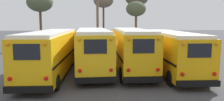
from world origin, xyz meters
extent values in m
plane|color=#424247|center=(0.00, 0.00, 0.00)|extent=(160.00, 160.00, 0.00)
cube|color=#EAAA0F|center=(-4.55, -1.14, 1.69)|extent=(2.74, 10.57, 2.72)
cube|color=white|center=(-4.55, -1.14, 3.15)|extent=(2.53, 10.14, 0.20)
cube|color=black|center=(-4.71, -6.42, 0.51)|extent=(2.47, 0.28, 0.36)
cube|color=black|center=(-4.71, -6.40, 2.44)|extent=(1.33, 0.07, 0.82)
sphere|color=red|center=(-5.62, -6.40, 1.08)|extent=(0.22, 0.22, 0.22)
sphere|color=orange|center=(-5.62, -6.40, 2.83)|extent=(0.18, 0.18, 0.18)
sphere|color=red|center=(-3.81, -6.46, 1.08)|extent=(0.22, 0.22, 0.22)
sphere|color=orange|center=(-3.81, -6.46, 2.83)|extent=(0.18, 0.18, 0.18)
cube|color=black|center=(-5.77, -1.10, 1.49)|extent=(0.34, 10.28, 0.14)
cube|color=black|center=(-3.33, -1.18, 1.49)|extent=(0.34, 10.28, 0.14)
cylinder|color=black|center=(-5.55, 2.84, 0.47)|extent=(0.31, 0.96, 0.95)
cylinder|color=black|center=(-3.30, 2.77, 0.47)|extent=(0.31, 0.96, 0.95)
cylinder|color=black|center=(-5.80, -5.05, 0.47)|extent=(0.31, 0.96, 0.95)
cylinder|color=black|center=(-3.54, -5.12, 0.47)|extent=(0.31, 0.96, 0.95)
cube|color=yellow|center=(-1.52, 0.10, 1.74)|extent=(2.88, 10.09, 2.80)
cube|color=white|center=(-1.52, 0.10, 3.24)|extent=(2.67, 9.68, 0.20)
cube|color=black|center=(-1.28, -4.93, 0.52)|extent=(2.48, 0.31, 0.36)
cube|color=black|center=(-1.28, -4.90, 2.51)|extent=(1.33, 0.09, 0.84)
sphere|color=red|center=(-2.19, -4.98, 1.11)|extent=(0.22, 0.22, 0.22)
sphere|color=orange|center=(-2.19, -4.98, 2.92)|extent=(0.18, 0.18, 0.18)
sphere|color=red|center=(-0.37, -4.90, 1.11)|extent=(0.22, 0.22, 0.22)
sphere|color=orange|center=(-0.37, -4.90, 2.92)|extent=(0.18, 0.18, 0.18)
cube|color=black|center=(-2.74, 0.04, 1.53)|extent=(0.48, 9.78, 0.14)
cube|color=black|center=(-0.29, 0.15, 1.53)|extent=(0.48, 9.78, 0.14)
cylinder|color=black|center=(-2.82, 3.73, 0.49)|extent=(0.33, 0.99, 0.98)
cylinder|color=black|center=(-0.56, 3.84, 0.49)|extent=(0.33, 0.99, 0.98)
cylinder|color=black|center=(-2.48, -3.64, 0.49)|extent=(0.33, 0.99, 0.98)
cylinder|color=black|center=(-0.21, -3.54, 0.49)|extent=(0.33, 0.99, 0.98)
cube|color=#EAAA0F|center=(1.52, -0.45, 1.76)|extent=(2.35, 9.23, 2.79)
cube|color=white|center=(1.52, -0.45, 3.26)|extent=(2.16, 8.86, 0.20)
cube|color=black|center=(1.50, -5.10, 0.55)|extent=(2.38, 0.21, 0.36)
cube|color=black|center=(1.50, -5.08, 2.53)|extent=(1.28, 0.03, 0.84)
sphere|color=red|center=(0.63, -5.11, 1.14)|extent=(0.22, 0.22, 0.22)
sphere|color=orange|center=(0.63, -5.11, 2.94)|extent=(0.18, 0.18, 0.18)
sphere|color=red|center=(2.38, -5.11, 1.14)|extent=(0.22, 0.22, 0.22)
sphere|color=orange|center=(2.38, -5.11, 2.94)|extent=(0.18, 0.18, 0.18)
cube|color=black|center=(0.34, -0.45, 1.56)|extent=(0.05, 9.04, 0.14)
cube|color=black|center=(2.69, -0.45, 1.56)|extent=(0.05, 9.04, 0.14)
cylinder|color=black|center=(0.44, 2.86, 0.53)|extent=(0.28, 1.06, 1.06)
cylinder|color=black|center=(2.61, 2.86, 0.53)|extent=(0.28, 1.06, 1.06)
cylinder|color=black|center=(0.42, -3.76, 0.53)|extent=(0.28, 1.06, 1.06)
cylinder|color=black|center=(2.59, -3.76, 0.53)|extent=(0.28, 1.06, 1.06)
cube|color=#E5A00C|center=(4.55, -0.71, 1.65)|extent=(2.69, 10.64, 2.62)
cube|color=white|center=(4.55, -0.71, 3.06)|extent=(2.48, 10.21, 0.20)
cube|color=black|center=(4.41, -6.04, 0.52)|extent=(2.47, 0.26, 0.36)
cube|color=black|center=(4.41, -6.02, 2.37)|extent=(1.33, 0.06, 0.79)
sphere|color=red|center=(3.50, -6.03, 1.06)|extent=(0.22, 0.22, 0.22)
sphere|color=orange|center=(3.50, -6.03, 2.74)|extent=(0.18, 0.18, 0.18)
sphere|color=red|center=(5.32, -6.07, 1.06)|extent=(0.22, 0.22, 0.22)
sphere|color=orange|center=(5.32, -6.07, 2.74)|extent=(0.18, 0.18, 0.18)
cube|color=black|center=(3.33, -0.68, 1.45)|extent=(0.29, 10.37, 0.14)
cube|color=black|center=(5.77, -0.74, 1.45)|extent=(0.29, 10.37, 0.14)
cylinder|color=black|center=(3.52, 3.31, 0.49)|extent=(0.30, 0.98, 0.97)
cylinder|color=black|center=(5.78, 3.25, 0.49)|extent=(0.30, 0.98, 0.97)
cylinder|color=black|center=(3.32, -4.67, 0.49)|extent=(0.30, 0.98, 0.97)
cylinder|color=black|center=(5.57, -4.73, 0.49)|extent=(0.30, 0.98, 0.97)
cylinder|color=brown|center=(-1.02, 10.24, 4.16)|extent=(0.31, 0.31, 8.32)
cylinder|color=brown|center=(4.35, 13.03, 2.46)|extent=(0.28, 0.28, 4.93)
ellipsoid|color=#4C563D|center=(4.35, 13.03, 5.69)|extent=(2.77, 2.77, 2.08)
cylinder|color=brown|center=(-9.25, 15.23, 2.84)|extent=(0.36, 0.36, 5.68)
ellipsoid|color=#4C563D|center=(-9.25, 15.23, 6.70)|extent=(3.70, 3.70, 2.78)
cylinder|color=brown|center=(0.02, 18.34, 3.23)|extent=(0.31, 0.31, 6.47)
ellipsoid|color=#6B6051|center=(0.02, 18.34, 7.35)|extent=(3.22, 3.22, 2.42)
cylinder|color=#473323|center=(5.35, 17.97, 3.38)|extent=(0.29, 0.29, 6.77)
cylinder|color=#939399|center=(-8.55, 7.24, 0.70)|extent=(0.06, 0.06, 1.40)
cylinder|color=#939399|center=(-6.10, 7.24, 0.70)|extent=(0.06, 0.06, 1.40)
cylinder|color=#939399|center=(-3.66, 7.24, 0.70)|extent=(0.06, 0.06, 1.40)
cylinder|color=#939399|center=(-1.22, 7.24, 0.70)|extent=(0.06, 0.06, 1.40)
cylinder|color=#939399|center=(1.22, 7.24, 0.70)|extent=(0.06, 0.06, 1.40)
cylinder|color=#939399|center=(3.66, 7.24, 0.70)|extent=(0.06, 0.06, 1.40)
cylinder|color=#939399|center=(6.10, 7.24, 0.70)|extent=(0.06, 0.06, 1.40)
cylinder|color=#939399|center=(8.55, 7.24, 0.70)|extent=(0.06, 0.06, 1.40)
cylinder|color=#939399|center=(0.00, 7.24, 1.40)|extent=(17.09, 0.04, 0.04)
camera|label=1|loc=(-1.26, -17.45, 3.95)|focal=35.00mm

